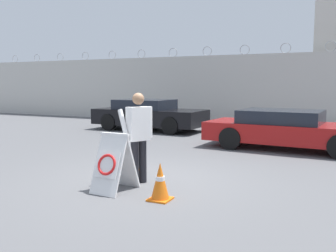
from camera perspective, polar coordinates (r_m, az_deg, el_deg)
name	(u,v)px	position (r m, az deg, el deg)	size (l,w,h in m)	color
ground_plane	(149,180)	(7.60, -2.96, -8.15)	(90.00, 90.00, 0.00)	#5B5B5E
perimeter_wall	(264,90)	(17.95, 14.36, 5.40)	(36.00, 0.30, 3.74)	beige
barricade_sign	(113,163)	(6.75, -8.31, -5.53)	(0.60, 0.83, 1.05)	white
security_guard	(138,133)	(7.17, -4.54, -1.11)	(0.58, 0.59, 1.75)	black
traffic_cone_near	(127,154)	(8.28, -6.21, -4.33)	(0.43, 0.43, 0.75)	orange
traffic_cone_mid	(160,182)	(6.22, -1.21, -8.47)	(0.36, 0.36, 0.63)	orange
parked_car_front_coupe	(149,115)	(15.51, -2.98, 1.76)	(4.69, 2.12, 1.27)	black
parked_car_rear_sedan	(287,129)	(11.48, 17.69, -0.47)	(4.86, 2.21, 1.15)	black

